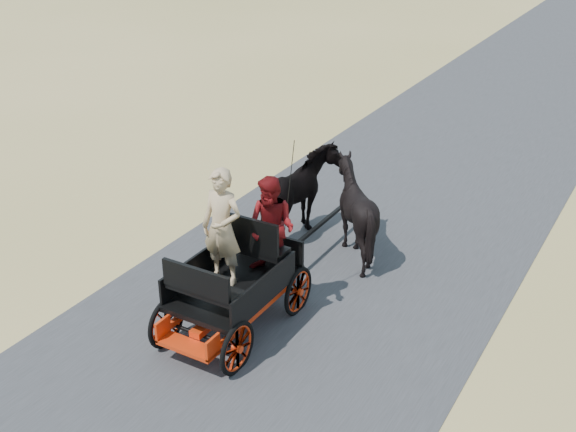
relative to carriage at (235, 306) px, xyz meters
The scene contains 7 objects.
ground 1.82m from the carriage, 74.98° to the left, with size 140.00×140.00×0.00m, color tan.
road 1.82m from the carriage, 74.98° to the left, with size 6.00×140.00×0.01m, color #38383A.
carriage is the anchor object (origin of this frame).
horse_left 3.09m from the carriage, 100.39° to the left, with size 0.91×2.01×1.70m, color black.
horse_right 3.09m from the carriage, 79.61° to the left, with size 1.37×1.54×1.70m, color black.
driver_man 1.28m from the carriage, 165.96° to the left, with size 0.66×0.43×1.80m, color tan.
passenger_woman 1.33m from the carriage, 63.43° to the left, with size 0.77×0.60×1.58m, color #660C0F.
Camera 1 is at (4.84, -9.22, 6.35)m, focal length 45.00 mm.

